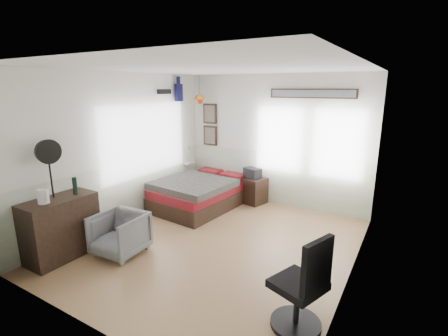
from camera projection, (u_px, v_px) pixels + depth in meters
The scene contains 12 objects.
ground_plane at pixel (217, 244), 5.20m from camera, with size 4.00×4.50×0.01m, color #A77C57.
room_shell at pixel (218, 142), 5.00m from camera, with size 4.02×4.52×2.71m.
wall_decor at pixel (221, 104), 6.87m from camera, with size 3.55×1.32×1.44m.
bed at pixel (200, 193), 6.73m from camera, with size 1.49×2.00×0.60m.
dresser at pixel (61, 228), 4.71m from camera, with size 0.48×1.00×0.90m, color black.
armchair at pixel (120, 234), 4.82m from camera, with size 0.67×0.69×0.63m, color gray.
nightstand at pixel (252, 190), 7.01m from camera, with size 0.55×0.44×0.55m, color black.
task_chair at pixel (302, 292), 3.25m from camera, with size 0.60×0.60×1.06m.
kettle at pixel (43, 196), 4.39m from camera, with size 0.17×0.15×0.20m.
bottle at pixel (75, 186), 4.75m from camera, with size 0.06×0.06×0.26m, color black.
stand_fan at pixel (48, 153), 4.48m from camera, with size 0.13×0.35×0.84m.
black_bag at pixel (253, 173), 6.92m from camera, with size 0.36×0.23×0.21m, color black.
Camera 1 is at (2.53, -4.02, 2.43)m, focal length 26.00 mm.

